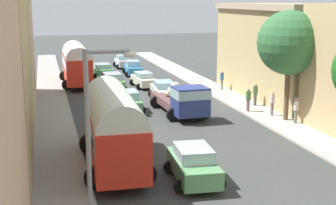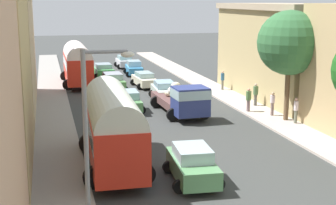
# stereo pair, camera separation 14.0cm
# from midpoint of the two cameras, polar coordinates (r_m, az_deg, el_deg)

# --- Properties ---
(ground_plane) EXTENTS (154.00, 154.00, 0.00)m
(ground_plane) POSITION_cam_midpoint_polar(r_m,az_deg,el_deg) (39.67, -3.07, 0.27)
(ground_plane) COLOR #383A39
(sidewalk_left) EXTENTS (2.50, 70.00, 0.14)m
(sidewalk_left) POSITION_cam_midpoint_polar(r_m,az_deg,el_deg) (38.90, -13.59, -0.19)
(sidewalk_left) COLOR gray
(sidewalk_left) RESTS_ON ground
(sidewalk_right) EXTENTS (2.50, 70.00, 0.14)m
(sidewalk_right) POSITION_cam_midpoint_polar(r_m,az_deg,el_deg) (41.67, 6.74, 0.87)
(sidewalk_right) COLOR #B4A79C
(sidewalk_right) RESTS_ON ground
(building_left_2) EXTENTS (4.44, 14.42, 8.83)m
(building_left_2) POSITION_cam_midpoint_polar(r_m,az_deg,el_deg) (37.84, -18.87, 5.87)
(building_left_2) COLOR tan
(building_left_2) RESTS_ON ground
(building_right_2) EXTENTS (6.25, 14.85, 7.79)m
(building_right_2) POSITION_cam_midpoint_polar(r_m,az_deg,el_deg) (41.22, 13.10, 5.93)
(building_right_2) COLOR tan
(building_right_2) RESTS_ON ground
(parked_bus_0) EXTENTS (3.41, 8.48, 3.94)m
(parked_bus_0) POSITION_cam_midpoint_polar(r_m,az_deg,el_deg) (23.53, -6.63, -2.56)
(parked_bus_0) COLOR red
(parked_bus_0) RESTS_ON ground
(parked_bus_1) EXTENTS (3.22, 8.58, 3.99)m
(parked_bus_1) POSITION_cam_midpoint_polar(r_m,az_deg,el_deg) (47.33, -10.83, 4.70)
(parked_bus_1) COLOR red
(parked_bus_1) RESTS_ON ground
(cargo_truck_0) EXTENTS (3.30, 7.39, 2.36)m
(cargo_truck_0) POSITION_cam_midpoint_polar(r_m,az_deg,el_deg) (33.98, 1.65, 0.38)
(cargo_truck_0) COLOR navy
(cargo_truck_0) RESTS_ON ground
(car_0) EXTENTS (2.40, 4.37, 1.55)m
(car_0) POSITION_cam_midpoint_polar(r_m,az_deg,el_deg) (39.61, -0.60, 1.42)
(car_0) COLOR silver
(car_0) RESTS_ON ground
(car_1) EXTENTS (2.29, 4.21, 1.42)m
(car_1) POSITION_cam_midpoint_polar(r_m,az_deg,el_deg) (45.55, -2.98, 2.73)
(car_1) COLOR beige
(car_1) RESTS_ON ground
(car_2) EXTENTS (2.25, 4.13, 1.61)m
(car_2) POSITION_cam_midpoint_polar(r_m,az_deg,el_deg) (52.86, -4.22, 4.08)
(car_2) COLOR #378BC6
(car_2) RESTS_ON ground
(car_3) EXTENTS (2.28, 3.77, 1.50)m
(car_3) POSITION_cam_midpoint_polar(r_m,az_deg,el_deg) (58.93, -5.34, 4.85)
(car_3) COLOR silver
(car_3) RESTS_ON ground
(car_4) EXTENTS (2.47, 4.12, 1.64)m
(car_4) POSITION_cam_midpoint_polar(r_m,az_deg,el_deg) (21.94, 2.84, -7.30)
(car_4) COLOR #56905A
(car_4) RESTS_ON ground
(car_5) EXTENTS (2.33, 4.07, 1.52)m
(car_5) POSITION_cam_midpoint_polar(r_m,az_deg,el_deg) (35.77, -4.93, 0.19)
(car_5) COLOR #559152
(car_5) RESTS_ON ground
(car_6) EXTENTS (2.41, 4.27, 1.60)m
(car_6) POSITION_cam_midpoint_polar(r_m,az_deg,el_deg) (44.07, -6.72, 2.45)
(car_6) COLOR #56934D
(car_6) RESTS_ON ground
(car_7) EXTENTS (2.49, 4.10, 1.43)m
(car_7) POSITION_cam_midpoint_polar(r_m,az_deg,el_deg) (51.99, -7.84, 3.80)
(car_7) COLOR #42994C
(car_7) RESTS_ON ground
(pedestrian_0) EXTENTS (0.35, 0.35, 1.84)m
(pedestrian_0) POSITION_cam_midpoint_polar(r_m,az_deg,el_deg) (43.66, 6.30, 2.71)
(pedestrian_0) COLOR #6B6B5A
(pedestrian_0) RESTS_ON ground
(pedestrian_1) EXTENTS (0.48, 0.48, 1.80)m
(pedestrian_1) POSITION_cam_midpoint_polar(r_m,az_deg,el_deg) (34.48, 12.10, -0.02)
(pedestrian_1) COLOR slate
(pedestrian_1) RESTS_ON ground
(pedestrian_2) EXTENTS (0.43, 0.43, 1.83)m
(pedestrian_2) POSITION_cam_midpoint_polar(r_m,az_deg,el_deg) (35.40, 9.35, 0.40)
(pedestrian_2) COLOR slate
(pedestrian_2) RESTS_ON ground
(pedestrian_3) EXTENTS (0.39, 0.39, 1.85)m
(pedestrian_3) POSITION_cam_midpoint_polar(r_m,az_deg,el_deg) (32.63, 14.75, -0.76)
(pedestrian_3) COLOR slate
(pedestrian_3) RESTS_ON ground
(pedestrian_4) EXTENTS (0.48, 0.48, 1.85)m
(pedestrian_4) POSITION_cam_midpoint_polar(r_m,az_deg,el_deg) (37.48, 10.16, 1.04)
(pedestrian_4) COLOR #54524C
(pedestrian_4) RESTS_ON ground
(streetlamp_near) EXTENTS (1.71, 0.28, 6.58)m
(streetlamp_near) POSITION_cam_midpoint_polar(r_m,az_deg,el_deg) (15.77, -8.88, -3.41)
(streetlamp_near) COLOR gray
(streetlamp_near) RESTS_ON ground
(roadside_tree_2) EXTENTS (4.25, 4.25, 7.46)m
(roadside_tree_2) POSITION_cam_midpoint_polar(r_m,az_deg,el_deg) (32.77, 14.02, 6.84)
(roadside_tree_2) COLOR brown
(roadside_tree_2) RESTS_ON ground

